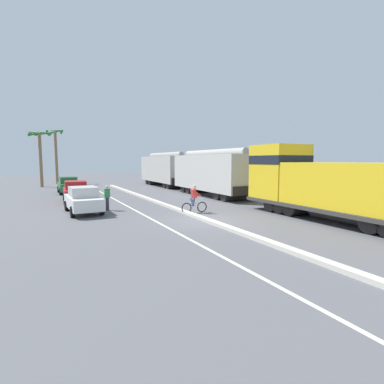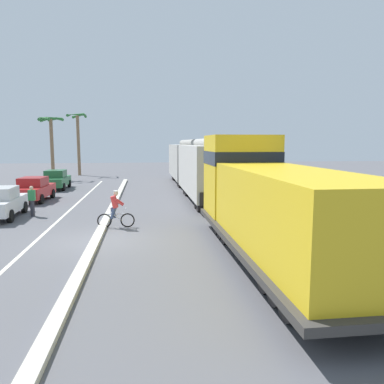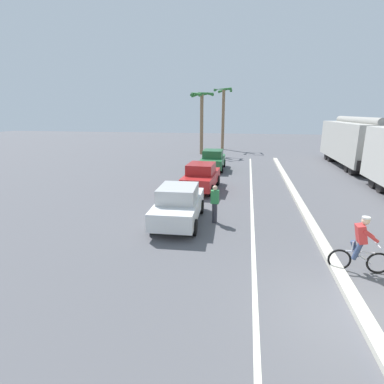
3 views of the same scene
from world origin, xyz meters
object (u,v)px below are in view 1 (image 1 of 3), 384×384
hopper_car_middle (165,170)px  palm_tree_near (40,145)px  parked_car_red (76,191)px  pedestrian_by_cars (107,197)px  locomotive (326,187)px  cyclist (194,200)px  hopper_car_lead (212,173)px  parked_car_green (68,185)px  palm_tree_far (56,146)px  parked_car_white (83,200)px

hopper_car_middle → palm_tree_near: 15.19m
parked_car_red → pedestrian_by_cars: same height
locomotive → parked_car_red: locomotive is taller
cyclist → hopper_car_lead: bearing=52.6°
parked_car_green → hopper_car_lead: bearing=-35.0°
hopper_car_lead → palm_tree_far: bearing=118.4°
hopper_car_lead → parked_car_white: bearing=-160.1°
parked_car_red → parked_car_green: size_ratio=1.01×
palm_tree_near → palm_tree_far: 5.30m
locomotive → parked_car_green: (-11.53, 20.23, -0.98)m
hopper_car_lead → cyclist: hopper_car_lead is taller
parked_car_red → pedestrian_by_cars: bearing=-75.6°
palm_tree_near → pedestrian_by_cars: 21.72m
parked_car_red → pedestrian_by_cars: size_ratio=2.63×
pedestrian_by_cars → parked_car_green: bearing=96.8°
parked_car_red → pedestrian_by_cars: 5.57m
parked_car_white → palm_tree_near: (-2.28, 21.25, 4.22)m
parked_car_red → palm_tree_near: palm_tree_near is taller
hopper_car_lead → parked_car_red: bearing=172.6°
locomotive → palm_tree_near: palm_tree_near is taller
parked_car_white → palm_tree_near: palm_tree_near is taller
parked_car_white → parked_car_red: 5.67m
cyclist → pedestrian_by_cars: 5.65m
parked_car_green → palm_tree_far: palm_tree_far is taller
palm_tree_near → pedestrian_by_cars: palm_tree_near is taller
hopper_car_lead → hopper_car_middle: 11.60m
locomotive → hopper_car_lead: size_ratio=1.10×
parked_car_green → cyclist: (6.02, -15.28, 0.00)m
parked_car_green → pedestrian_by_cars: 12.07m
palm_tree_far → parked_car_white: bearing=-89.3°
hopper_car_lead → palm_tree_near: bearing=129.1°
hopper_car_middle → pedestrian_by_cars: size_ratio=6.54×
parked_car_white → parked_car_green: same height
hopper_car_lead → pedestrian_by_cars: 10.89m
palm_tree_near → cyclist: bearing=-71.0°
locomotive → hopper_car_middle: bearing=90.0°
parked_car_green → pedestrian_by_cars: bearing=-83.2°
hopper_car_lead → hopper_car_middle: same height
locomotive → palm_tree_far: 36.32m
palm_tree_near → palm_tree_far: (1.96, 4.93, 0.11)m
parked_car_green → palm_tree_far: 14.58m
locomotive → cyclist: locomotive is taller
pedestrian_by_cars → locomotive: bearing=-39.2°
hopper_car_lead → hopper_car_middle: bearing=90.0°
parked_car_white → parked_car_green: 12.26m
cyclist → palm_tree_far: palm_tree_far is taller
parked_car_white → pedestrian_by_cars: 1.52m
palm_tree_far → pedestrian_by_cars: bearing=-86.0°
locomotive → pedestrian_by_cars: bearing=140.8°
hopper_car_middle → parked_car_green: (-11.53, -3.52, -1.26)m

